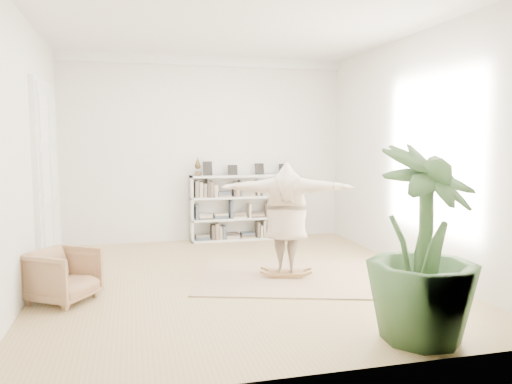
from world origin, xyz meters
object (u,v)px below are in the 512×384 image
bookshelf (245,208)px  person (286,215)px  houseplant (423,244)px  armchair (63,276)px  rocker_board (286,273)px

bookshelf → person: person is taller
bookshelf → person: bearing=-90.9°
bookshelf → houseplant: (0.58, -5.37, 0.34)m
armchair → bookshelf: bearing=-9.5°
bookshelf → armchair: (-3.04, -3.24, -0.31)m
armchair → person: person is taller
bookshelf → armchair: bearing=-133.2°
rocker_board → houseplant: houseplant is taller
person → houseplant: 2.57m
person → rocker_board: bearing=-166.3°
armchair → houseplant: houseplant is taller
armchair → person: (3.00, 0.36, 0.59)m
person → bookshelf: bearing=-73.7°
rocker_board → person: (-0.00, 0.00, 0.85)m
armchair → houseplant: 4.25m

